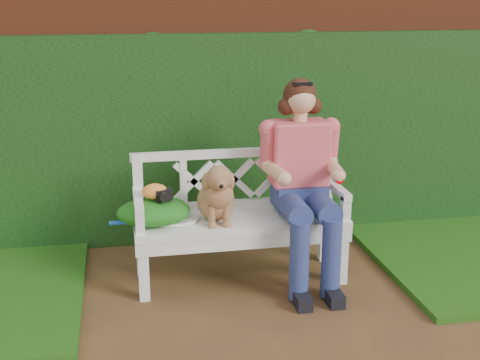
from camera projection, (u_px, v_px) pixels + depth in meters
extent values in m
plane|color=#4B311D|center=(262.00, 334.00, 3.93)|extent=(60.00, 60.00, 0.00)
cube|color=maroon|center=(214.00, 104.00, 5.40)|extent=(10.00, 0.30, 2.20)
cube|color=#255F20|center=(218.00, 139.00, 5.27)|extent=(10.00, 0.18, 1.70)
cube|color=black|center=(163.00, 194.00, 4.36)|extent=(0.13, 0.10, 0.08)
ellipsoid|color=orange|center=(155.00, 191.00, 4.37)|extent=(0.18, 0.13, 0.11)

